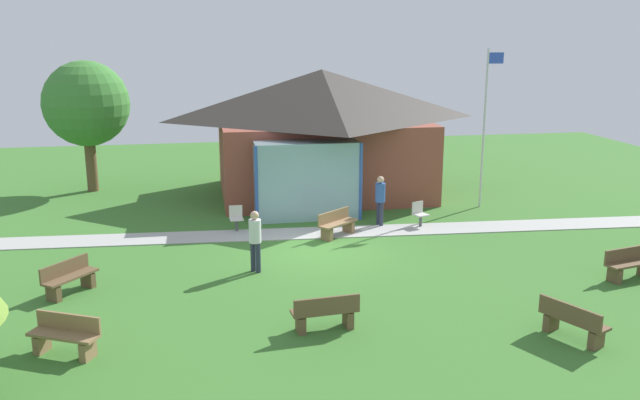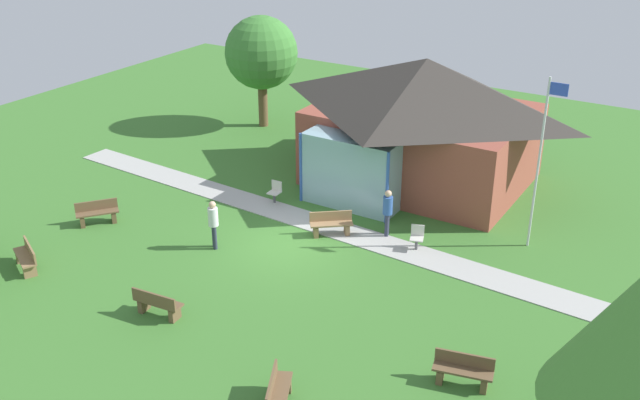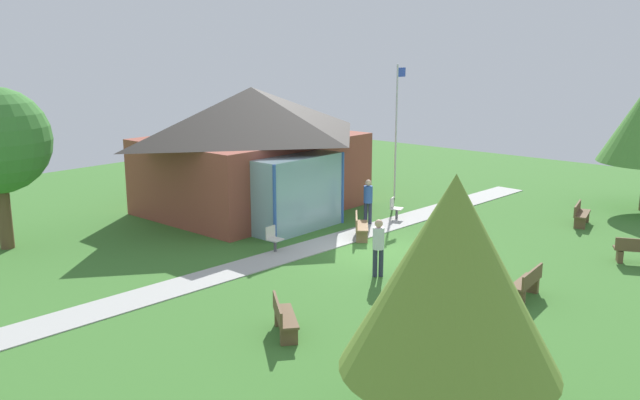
% 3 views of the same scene
% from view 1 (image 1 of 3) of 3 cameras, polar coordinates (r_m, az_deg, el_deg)
% --- Properties ---
extents(ground_plane, '(44.00, 44.00, 0.00)m').
position_cam_1_polar(ground_plane, '(20.40, 0.02, -4.35)').
color(ground_plane, '#3D752D').
extents(pavilion, '(9.16, 8.02, 5.06)m').
position_cam_1_polar(pavilion, '(27.16, 0.10, 5.97)').
color(pavilion, brown).
rests_on(pavilion, ground_plane).
extents(footpath, '(24.61, 2.66, 0.03)m').
position_cam_1_polar(footpath, '(22.13, -0.82, -2.84)').
color(footpath, '#ADADA8').
rests_on(footpath, ground_plane).
extents(flagpole, '(0.64, 0.08, 5.93)m').
position_cam_1_polar(flagpole, '(25.70, 13.92, 6.50)').
color(flagpole, silver).
rests_on(flagpole, ground_plane).
extents(bench_lawn_far_right, '(1.56, 0.77, 0.84)m').
position_cam_1_polar(bench_lawn_far_right, '(19.82, 24.89, -5.03)').
color(bench_lawn_far_right, brown).
rests_on(bench_lawn_far_right, ground_plane).
extents(bench_front_right, '(1.05, 1.54, 0.84)m').
position_cam_1_polar(bench_front_right, '(15.55, 20.75, -9.72)').
color(bench_front_right, brown).
rests_on(bench_front_right, ground_plane).
extents(bench_front_center, '(1.54, 0.58, 0.84)m').
position_cam_1_polar(bench_front_center, '(14.99, 0.45, -9.66)').
color(bench_front_center, brown).
rests_on(bench_front_center, ground_plane).
extents(bench_rear_near_path, '(1.45, 1.28, 0.84)m').
position_cam_1_polar(bench_rear_near_path, '(21.74, 1.44, -2.09)').
color(bench_rear_near_path, olive).
rests_on(bench_rear_near_path, ground_plane).
extents(bench_mid_left, '(1.28, 1.45, 0.84)m').
position_cam_1_polar(bench_mid_left, '(18.17, -20.62, -6.28)').
color(bench_mid_left, brown).
rests_on(bench_mid_left, ground_plane).
extents(bench_front_left, '(1.54, 1.06, 0.84)m').
position_cam_1_polar(bench_front_left, '(14.88, -20.91, -10.81)').
color(bench_front_left, olive).
rests_on(bench_front_left, ground_plane).
extents(patio_chair_lawn_spare, '(0.56, 0.56, 0.86)m').
position_cam_1_polar(patio_chair_lawn_spare, '(23.06, 8.50, -1.27)').
color(patio_chair_lawn_spare, beige).
rests_on(patio_chair_lawn_spare, ground_plane).
extents(patio_chair_west, '(0.46, 0.46, 0.86)m').
position_cam_1_polar(patio_chair_west, '(22.45, -7.16, -1.64)').
color(patio_chair_west, beige).
rests_on(patio_chair_west, ground_plane).
extents(visitor_strolling_lawn, '(0.34, 0.34, 1.74)m').
position_cam_1_polar(visitor_strolling_lawn, '(18.42, -5.56, -3.11)').
color(visitor_strolling_lawn, '#2D3347').
rests_on(visitor_strolling_lawn, ground_plane).
extents(visitor_on_path, '(0.34, 0.34, 1.74)m').
position_cam_1_polar(visitor_on_path, '(22.87, 5.16, 0.27)').
color(visitor_on_path, '#2D3347').
rests_on(visitor_on_path, ground_plane).
extents(tree_behind_pavilion_left, '(3.49, 3.49, 5.41)m').
position_cam_1_polar(tree_behind_pavilion_left, '(29.21, -19.32, 7.72)').
color(tree_behind_pavilion_left, brown).
rests_on(tree_behind_pavilion_left, ground_plane).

